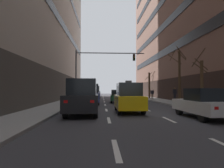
% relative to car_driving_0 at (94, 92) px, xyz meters
% --- Properties ---
extents(ground_plane, '(120.00, 120.00, 0.00)m').
position_rel_car_driving_0_xyz_m(ground_plane, '(3.14, -19.32, -1.08)').
color(ground_plane, '#38383D').
extents(sidewalk_left, '(2.79, 80.00, 0.14)m').
position_rel_car_driving_0_xyz_m(sidewalk_left, '(-3.06, -19.32, -1.01)').
color(sidewalk_left, gray).
rests_on(sidewalk_left, ground).
extents(sidewalk_right, '(2.79, 80.00, 0.14)m').
position_rel_car_driving_0_xyz_m(sidewalk_right, '(9.34, -19.32, -1.01)').
color(sidewalk_right, gray).
rests_on(sidewalk_right, ground).
extents(lane_stripe_l1_s2, '(0.16, 2.00, 0.01)m').
position_rel_car_driving_0_xyz_m(lane_stripe_l1_s2, '(1.54, -27.32, -1.08)').
color(lane_stripe_l1_s2, silver).
rests_on(lane_stripe_l1_s2, ground).
extents(lane_stripe_l1_s3, '(0.16, 2.00, 0.01)m').
position_rel_car_driving_0_xyz_m(lane_stripe_l1_s3, '(1.54, -22.32, -1.08)').
color(lane_stripe_l1_s3, silver).
rests_on(lane_stripe_l1_s3, ground).
extents(lane_stripe_l1_s4, '(0.16, 2.00, 0.01)m').
position_rel_car_driving_0_xyz_m(lane_stripe_l1_s4, '(1.54, -17.32, -1.08)').
color(lane_stripe_l1_s4, silver).
rests_on(lane_stripe_l1_s4, ground).
extents(lane_stripe_l1_s5, '(0.16, 2.00, 0.01)m').
position_rel_car_driving_0_xyz_m(lane_stripe_l1_s5, '(1.54, -12.32, -1.08)').
color(lane_stripe_l1_s5, silver).
rests_on(lane_stripe_l1_s5, ground).
extents(lane_stripe_l1_s6, '(0.16, 2.00, 0.01)m').
position_rel_car_driving_0_xyz_m(lane_stripe_l1_s6, '(1.54, -7.32, -1.08)').
color(lane_stripe_l1_s6, silver).
rests_on(lane_stripe_l1_s6, ground).
extents(lane_stripe_l1_s7, '(0.16, 2.00, 0.01)m').
position_rel_car_driving_0_xyz_m(lane_stripe_l1_s7, '(1.54, -2.32, -1.08)').
color(lane_stripe_l1_s7, silver).
rests_on(lane_stripe_l1_s7, ground).
extents(lane_stripe_l1_s8, '(0.16, 2.00, 0.01)m').
position_rel_car_driving_0_xyz_m(lane_stripe_l1_s8, '(1.54, 2.68, -1.08)').
color(lane_stripe_l1_s8, silver).
rests_on(lane_stripe_l1_s8, ground).
extents(lane_stripe_l1_s9, '(0.16, 2.00, 0.01)m').
position_rel_car_driving_0_xyz_m(lane_stripe_l1_s9, '(1.54, 7.68, -1.08)').
color(lane_stripe_l1_s9, silver).
rests_on(lane_stripe_l1_s9, ground).
extents(lane_stripe_l1_s10, '(0.16, 2.00, 0.01)m').
position_rel_car_driving_0_xyz_m(lane_stripe_l1_s10, '(1.54, 12.68, -1.08)').
color(lane_stripe_l1_s10, silver).
rests_on(lane_stripe_l1_s10, ground).
extents(lane_stripe_l2_s3, '(0.16, 2.00, 0.01)m').
position_rel_car_driving_0_xyz_m(lane_stripe_l2_s3, '(4.74, -22.32, -1.08)').
color(lane_stripe_l2_s3, silver).
rests_on(lane_stripe_l2_s3, ground).
extents(lane_stripe_l2_s4, '(0.16, 2.00, 0.01)m').
position_rel_car_driving_0_xyz_m(lane_stripe_l2_s4, '(4.74, -17.32, -1.08)').
color(lane_stripe_l2_s4, silver).
rests_on(lane_stripe_l2_s4, ground).
extents(lane_stripe_l2_s5, '(0.16, 2.00, 0.01)m').
position_rel_car_driving_0_xyz_m(lane_stripe_l2_s5, '(4.74, -12.32, -1.08)').
color(lane_stripe_l2_s5, silver).
rests_on(lane_stripe_l2_s5, ground).
extents(lane_stripe_l2_s6, '(0.16, 2.00, 0.01)m').
position_rel_car_driving_0_xyz_m(lane_stripe_l2_s6, '(4.74, -7.32, -1.08)').
color(lane_stripe_l2_s6, silver).
rests_on(lane_stripe_l2_s6, ground).
extents(lane_stripe_l2_s7, '(0.16, 2.00, 0.01)m').
position_rel_car_driving_0_xyz_m(lane_stripe_l2_s7, '(4.74, -2.32, -1.08)').
color(lane_stripe_l2_s7, silver).
rests_on(lane_stripe_l2_s7, ground).
extents(lane_stripe_l2_s8, '(0.16, 2.00, 0.01)m').
position_rel_car_driving_0_xyz_m(lane_stripe_l2_s8, '(4.74, 2.68, -1.08)').
color(lane_stripe_l2_s8, silver).
rests_on(lane_stripe_l2_s8, ground).
extents(lane_stripe_l2_s9, '(0.16, 2.00, 0.01)m').
position_rel_car_driving_0_xyz_m(lane_stripe_l2_s9, '(4.74, 7.68, -1.08)').
color(lane_stripe_l2_s9, silver).
rests_on(lane_stripe_l2_s9, ground).
extents(lane_stripe_l2_s10, '(0.16, 2.00, 0.01)m').
position_rel_car_driving_0_xyz_m(lane_stripe_l2_s10, '(4.74, 12.68, -1.08)').
color(lane_stripe_l2_s10, silver).
rests_on(lane_stripe_l2_s10, ground).
extents(car_driving_0, '(2.00, 4.54, 2.18)m').
position_rel_car_driving_0_xyz_m(car_driving_0, '(0.00, 0.00, 0.00)').
color(car_driving_0, black).
rests_on(car_driving_0, ground).
extents(car_driving_1, '(1.90, 4.21, 1.55)m').
position_rel_car_driving_0_xyz_m(car_driving_1, '(3.13, -8.69, -0.32)').
color(car_driving_1, black).
rests_on(car_driving_1, ground).
extents(car_driving_2, '(1.99, 4.65, 2.24)m').
position_rel_car_driving_0_xyz_m(car_driving_2, '(-0.04, -20.14, 0.03)').
color(car_driving_2, black).
rests_on(car_driving_2, ground).
extents(car_driving_3, '(2.01, 4.55, 2.18)m').
position_rel_car_driving_0_xyz_m(car_driving_3, '(-0.02, -11.72, 0.00)').
color(car_driving_3, black).
rests_on(car_driving_3, ground).
extents(taxi_driving_4, '(1.81, 4.26, 2.23)m').
position_rel_car_driving_0_xyz_m(taxi_driving_4, '(3.05, -18.97, -0.06)').
color(taxi_driving_4, black).
rests_on(taxi_driving_4, ground).
extents(car_parked_1, '(1.99, 4.51, 1.67)m').
position_rel_car_driving_0_xyz_m(car_parked_1, '(6.90, -21.92, -0.26)').
color(car_parked_1, black).
rests_on(car_parked_1, ground).
extents(traffic_signal_0, '(8.81, 0.35, 6.48)m').
position_rel_car_driving_0_xyz_m(traffic_signal_0, '(0.58, -7.71, 3.60)').
color(traffic_signal_0, '#4C4C51').
rests_on(traffic_signal_0, sidewalk_left).
extents(street_tree_0, '(1.42, 1.42, 4.87)m').
position_rel_car_driving_0_xyz_m(street_tree_0, '(9.05, -17.63, 1.07)').
color(street_tree_0, '#4C3823').
rests_on(street_tree_0, sidewalk_right).
extents(street_tree_1, '(1.32, 1.52, 4.43)m').
position_rel_car_driving_0_xyz_m(street_tree_1, '(9.09, -0.73, 1.26)').
color(street_tree_1, '#4C3823').
rests_on(street_tree_1, sidewalk_right).
extents(street_tree_2, '(1.64, 2.14, 5.76)m').
position_rel_car_driving_0_xyz_m(street_tree_2, '(9.03, -13.25, 1.94)').
color(street_tree_2, '#4C3823').
rests_on(street_tree_2, sidewalk_right).
extents(pedestrian_0, '(0.52, 0.26, 1.70)m').
position_rel_car_driving_0_xyz_m(pedestrian_0, '(10.23, -8.87, 0.05)').
color(pedestrian_0, black).
rests_on(pedestrian_0, sidewalk_right).
extents(pedestrian_1, '(0.48, 0.33, 1.49)m').
position_rel_car_driving_0_xyz_m(pedestrian_1, '(8.70, -3.95, -0.09)').
color(pedestrian_1, brown).
rests_on(pedestrian_1, sidewalk_right).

